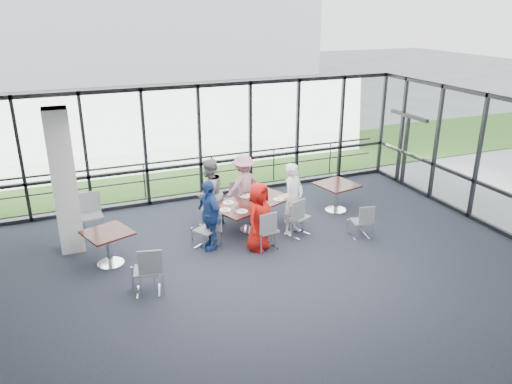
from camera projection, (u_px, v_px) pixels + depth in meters
name	position (u px, v px, depth m)	size (l,w,h in m)	color
floor	(273.00, 282.00, 9.95)	(12.00, 10.00, 0.02)	#212530
ceiling	(275.00, 124.00, 8.81)	(12.00, 10.00, 0.04)	silver
wall_front	(476.00, 381.00, 5.05)	(12.00, 0.10, 3.20)	silver
curtain_wall_back	(200.00, 143.00, 13.71)	(12.00, 0.10, 3.20)	white
curtain_wall_right	(511.00, 170.00, 11.50)	(0.10, 10.00, 3.20)	white
exit_door	(405.00, 151.00, 14.94)	(0.12, 1.60, 2.10)	black
structural_column	(64.00, 182.00, 10.70)	(0.50, 0.50, 3.20)	white
apron	(164.00, 153.00, 18.61)	(80.00, 70.00, 0.02)	slate
grass_strip	(177.00, 167.00, 16.87)	(80.00, 5.00, 0.01)	#2C5F1C
hangar_main	(150.00, 34.00, 38.00)	(24.00, 10.00, 6.00)	white
guard_rail	(196.00, 174.00, 14.62)	(0.06, 0.06, 12.00)	#2D2D33
main_table	(251.00, 206.00, 11.97)	(2.23, 1.76, 0.75)	black
side_table_left	(108.00, 237.00, 10.38)	(1.13, 1.13, 0.75)	black
side_table_right	(337.00, 188.00, 13.12)	(1.12, 1.12, 0.75)	black
diner_near_left	(259.00, 217.00, 10.98)	(0.77, 0.50, 1.57)	red
diner_near_right	(293.00, 199.00, 11.77)	(0.63, 0.46, 1.74)	white
diner_far_left	(209.00, 193.00, 12.09)	(0.85, 0.52, 1.74)	gray
diner_far_right	(244.00, 186.00, 12.77)	(1.06, 0.55, 1.64)	#CB8496
diner_end	(209.00, 215.00, 11.02)	(0.95, 0.52, 1.61)	navy
chair_main_nl	(266.00, 230.00, 11.11)	(0.45, 0.45, 0.92)	gray
chair_main_nr	(298.00, 217.00, 11.77)	(0.46, 0.46, 0.94)	gray
chair_main_fl	(210.00, 209.00, 12.34)	(0.42, 0.42, 0.86)	gray
chair_main_fr	(234.00, 199.00, 12.99)	(0.41, 0.41, 0.84)	gray
chair_main_end	(206.00, 230.00, 11.16)	(0.43, 0.43, 0.88)	gray
chair_spare_la	(147.00, 270.00, 9.39)	(0.47, 0.47, 0.96)	gray
chair_spare_lb	(92.00, 216.00, 11.76)	(0.49, 0.49, 1.00)	gray
chair_spare_r	(361.00, 221.00, 11.69)	(0.40, 0.40, 0.81)	gray
plate_nl	(242.00, 211.00, 11.35)	(0.28, 0.28, 0.01)	white
plate_nr	(278.00, 200.00, 12.03)	(0.26, 0.26, 0.01)	white
plate_fl	(229.00, 203.00, 11.84)	(0.27, 0.27, 0.01)	white
plate_fr	(255.00, 193.00, 12.45)	(0.26, 0.26, 0.01)	white
plate_end	(225.00, 210.00, 11.42)	(0.27, 0.27, 0.01)	white
tumbler_a	(251.00, 205.00, 11.52)	(0.07, 0.07, 0.14)	white
tumbler_b	(266.00, 199.00, 11.91)	(0.07, 0.07, 0.13)	white
tumbler_c	(245.00, 196.00, 12.07)	(0.08, 0.08, 0.15)	white
tumbler_d	(237.00, 208.00, 11.34)	(0.07, 0.07, 0.14)	white
menu_a	(262.00, 208.00, 11.54)	(0.30, 0.21, 0.00)	white
menu_b	(285.00, 196.00, 12.28)	(0.30, 0.21, 0.00)	white
menu_c	(246.00, 196.00, 12.27)	(0.31, 0.22, 0.00)	white
condiment_caddy	(252.00, 200.00, 11.95)	(0.10, 0.07, 0.04)	black
ketchup_bottle	(251.00, 197.00, 11.94)	(0.06, 0.06, 0.18)	#A5120E
green_bottle	(253.00, 197.00, 11.93)	(0.05, 0.05, 0.20)	#257836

